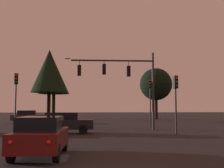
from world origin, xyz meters
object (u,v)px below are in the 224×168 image
object	(u,v)px
traffic_light_median	(150,93)
tree_center_horizon	(156,84)
car_nearside_lane	(41,136)
traffic_signal_mast_arm	(123,76)
car_crossing_left	(64,122)
traffic_light_far_side	(176,93)
traffic_light_corner_left	(16,90)
tree_left_far	(49,71)
car_far_lane	(28,116)
tree_behind_sign	(54,77)

from	to	relation	value
traffic_light_median	tree_center_horizon	bearing A→B (deg)	73.60
car_nearside_lane	tree_center_horizon	xyz separation A→B (m)	(13.64, 34.38, 4.84)
traffic_signal_mast_arm	tree_center_horizon	xyz separation A→B (m)	(8.57, 21.85, 1.11)
car_crossing_left	traffic_light_far_side	bearing A→B (deg)	-14.01
traffic_light_corner_left	tree_center_horizon	distance (m)	27.60
tree_left_far	car_nearside_lane	bearing A→B (deg)	-84.75
car_nearside_lane	car_far_lane	world-z (taller)	same
tree_left_far	traffic_light_median	bearing A→B (deg)	-9.10
car_nearside_lane	tree_behind_sign	bearing A→B (deg)	94.45
traffic_light_corner_left	traffic_light_far_side	bearing A→B (deg)	-23.60
tree_left_far	tree_center_horizon	bearing A→B (deg)	48.95
traffic_light_median	tree_left_far	world-z (taller)	tree_left_far
car_crossing_left	car_far_lane	world-z (taller)	same
traffic_light_median	car_far_lane	bearing A→B (deg)	142.35
traffic_light_corner_left	car_far_lane	xyz separation A→B (m)	(-1.15, 12.31, -2.52)
traffic_light_far_side	car_nearside_lane	bearing A→B (deg)	-135.32
tree_center_horizon	traffic_signal_mast_arm	bearing A→B (deg)	-111.42
traffic_signal_mast_arm	traffic_light_median	xyz separation A→B (m)	(2.98, 2.86, -1.27)
car_nearside_lane	tree_center_horizon	world-z (taller)	tree_center_horizon
traffic_signal_mast_arm	tree_left_far	xyz separation A→B (m)	(-6.63, 4.40, 0.87)
traffic_light_corner_left	traffic_light_median	size ratio (longest dim) A/B	1.02
tree_center_horizon	car_crossing_left	bearing A→B (deg)	-118.61
car_nearside_lane	car_crossing_left	xyz separation A→B (m)	(0.28, 9.89, 0.00)
traffic_light_corner_left	car_nearside_lane	bearing A→B (deg)	-73.72
traffic_light_far_side	tree_behind_sign	distance (m)	27.49
traffic_light_corner_left	tree_left_far	bearing A→B (deg)	58.92
car_nearside_lane	tree_center_horizon	bearing A→B (deg)	68.36
traffic_signal_mast_arm	tree_center_horizon	world-z (taller)	tree_center_horizon
car_nearside_lane	car_far_lane	bearing A→B (deg)	101.10
tree_behind_sign	car_crossing_left	bearing A→B (deg)	-82.97
traffic_signal_mast_arm	traffic_light_corner_left	world-z (taller)	traffic_signal_mast_arm
traffic_light_corner_left	tree_center_horizon	size ratio (longest dim) A/B	0.57
car_nearside_lane	traffic_signal_mast_arm	bearing A→B (deg)	67.97
traffic_signal_mast_arm	car_nearside_lane	bearing A→B (deg)	-112.03
traffic_light_corner_left	car_crossing_left	size ratio (longest dim) A/B	1.09
car_crossing_left	car_far_lane	size ratio (longest dim) A/B	1.01
traffic_light_median	traffic_signal_mast_arm	bearing A→B (deg)	-136.22
traffic_light_median	tree_center_horizon	size ratio (longest dim) A/B	0.56
traffic_light_median	car_nearside_lane	size ratio (longest dim) A/B	1.11
traffic_signal_mast_arm	car_far_lane	distance (m)	16.79
car_crossing_left	tree_center_horizon	distance (m)	28.31
traffic_signal_mast_arm	car_nearside_lane	size ratio (longest dim) A/B	1.83
tree_behind_sign	car_nearside_lane	bearing A→B (deg)	-85.55
traffic_light_far_side	tree_center_horizon	bearing A→B (deg)	78.04
traffic_light_median	tree_behind_sign	size ratio (longest dim) A/B	0.51
traffic_light_median	tree_behind_sign	distance (m)	20.87
car_crossing_left	tree_behind_sign	world-z (taller)	tree_behind_sign
tree_center_horizon	tree_left_far	bearing A→B (deg)	-131.05
car_crossing_left	tree_left_far	bearing A→B (deg)	104.64
traffic_light_median	car_crossing_left	bearing A→B (deg)	-144.72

